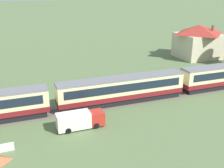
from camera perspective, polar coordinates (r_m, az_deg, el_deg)
The scene contains 4 objects.
passenger_train at distance 44.81m, azimuth 2.34°, elevation -0.90°, with size 109.64×2.94×4.28m.
railway_track at distance 46.61m, azimuth 5.01°, elevation -3.26°, with size 149.58×3.60×0.04m.
station_house_red_roof at distance 76.01m, azimuth 17.07°, elevation 8.38°, with size 10.67×9.87×8.36m.
delivery_truck_red at distance 37.55m, azimuth -6.57°, elevation -7.25°, with size 6.31×2.04×2.28m.
Camera 1 is at (-48.80, -38.16, 18.15)m, focal length 45.00 mm.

